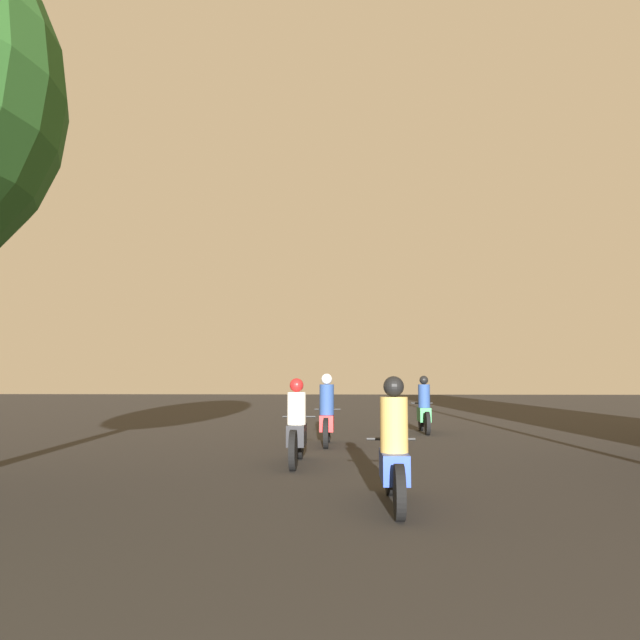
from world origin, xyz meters
TOP-DOWN VIEW (x-y plane):
  - motorcycle_blue at (-0.12, 7.46)m, footprint 0.60×2.03m
  - motorcycle_black at (-1.53, 10.98)m, footprint 0.60×2.15m
  - motorcycle_red at (-1.11, 14.13)m, footprint 0.60×1.97m
  - motorcycle_green at (1.45, 17.48)m, footprint 0.60×2.06m

SIDE VIEW (x-z plane):
  - motorcycle_blue at x=-0.12m, z-range -0.15..1.35m
  - motorcycle_black at x=-1.53m, z-range -0.14..1.34m
  - motorcycle_green at x=1.45m, z-range -0.16..1.40m
  - motorcycle_red at x=-1.11m, z-range -0.17..1.42m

